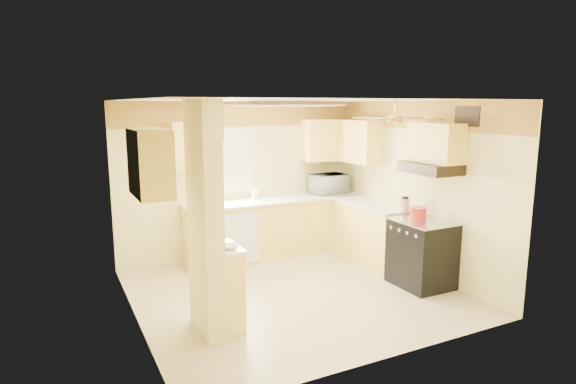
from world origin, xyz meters
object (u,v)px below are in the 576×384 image
bowl (230,247)px  kettle (405,204)px  dutch_oven (418,213)px  stove (422,253)px  microwave (328,184)px

bowl → kettle: 2.93m
dutch_oven → kettle: 0.37m
stove → kettle: 0.75m
bowl → microwave: bearing=41.2°
bowl → dutch_oven: (2.79, 0.23, 0.03)m
stove → dutch_oven: (0.00, 0.11, 0.53)m
stove → dutch_oven: size_ratio=3.88×
kettle → microwave: bearing=97.7°
microwave → kettle: 1.73m
bowl → kettle: size_ratio=0.85×
kettle → dutch_oven: bearing=-101.1°
stove → kettle: size_ratio=4.23×
dutch_oven → kettle: (0.07, 0.36, 0.05)m
bowl → dutch_oven: bearing=4.7°
stove → dutch_oven: bearing=88.9°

